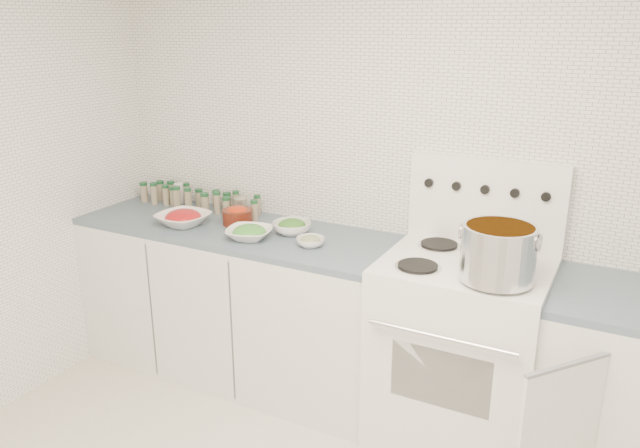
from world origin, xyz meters
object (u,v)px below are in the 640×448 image
(stove, at_px, (461,346))
(bowl_tomato, at_px, (183,218))
(bowl_snowpea, at_px, (249,233))
(stock_pot, at_px, (498,251))

(stove, bearing_deg, bowl_tomato, -176.47)
(stove, xyz_separation_m, bowl_snowpea, (-1.12, -0.12, 0.44))
(stock_pot, distance_m, bowl_snowpea, 1.30)
(stove, relative_size, bowl_snowpea, 4.71)
(bowl_tomato, bearing_deg, stock_pot, -2.57)
(stock_pot, bearing_deg, stove, 133.64)
(stock_pot, bearing_deg, bowl_tomato, 177.43)
(stock_pot, relative_size, bowl_tomato, 1.11)
(stove, bearing_deg, stock_pot, -46.36)
(stove, xyz_separation_m, bowl_tomato, (-1.58, -0.10, 0.44))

